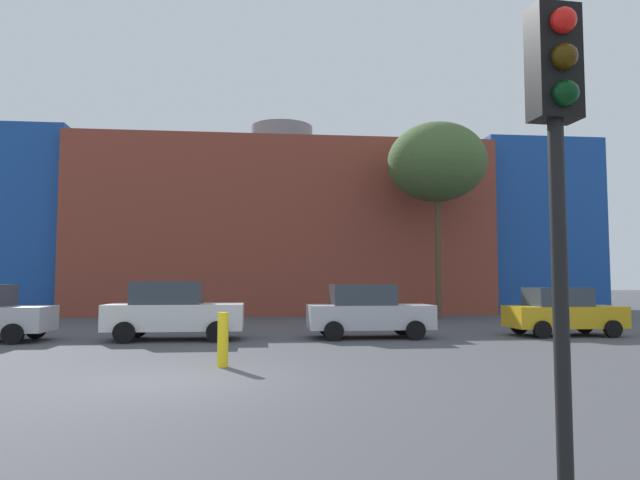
{
  "coord_description": "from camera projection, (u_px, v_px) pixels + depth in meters",
  "views": [
    {
      "loc": [
        1.46,
        -11.28,
        1.88
      ],
      "look_at": [
        3.55,
        8.61,
        3.31
      ],
      "focal_mm": 32.33,
      "sensor_mm": 36.0,
      "label": 1
    }
  ],
  "objects": [
    {
      "name": "bare_tree_0",
      "position": [
        437.0,
        163.0,
        29.37
      ],
      "size": [
        5.03,
        5.03,
        9.95
      ],
      "color": "brown",
      "rests_on": "ground_plane"
    },
    {
      "name": "ground_plane",
      "position": [
        181.0,
        380.0,
        10.9
      ],
      "size": [
        200.0,
        200.0,
        0.0
      ],
      "primitive_type": "plane",
      "color": "#47474C"
    },
    {
      "name": "traffic_light_near_right",
      "position": [
        557.0,
        141.0,
        4.4
      ],
      "size": [
        0.38,
        0.37,
        4.01
      ],
      "rotation": [
        0.0,
        0.0,
        -1.5
      ],
      "color": "black",
      "rests_on": "ground_plane"
    },
    {
      "name": "parked_car_4",
      "position": [
        562.0,
        312.0,
        19.85
      ],
      "size": [
        3.83,
        1.88,
        1.66
      ],
      "color": "gold",
      "rests_on": "ground_plane"
    },
    {
      "name": "bollard_yellow_0",
      "position": [
        223.0,
        340.0,
        12.66
      ],
      "size": [
        0.24,
        0.24,
        1.19
      ],
      "primitive_type": "cylinder",
      "color": "yellow",
      "rests_on": "ground_plane"
    },
    {
      "name": "parked_car_2",
      "position": [
        174.0,
        311.0,
        18.49
      ],
      "size": [
        4.31,
        2.11,
        1.87
      ],
      "color": "white",
      "rests_on": "ground_plane"
    },
    {
      "name": "parked_car_3",
      "position": [
        368.0,
        311.0,
        19.14
      ],
      "size": [
        4.09,
        2.01,
        1.77
      ],
      "color": "silver",
      "rests_on": "ground_plane"
    },
    {
      "name": "building_backdrop",
      "position": [
        282.0,
        231.0,
        37.35
      ],
      "size": [
        38.16,
        12.1,
        11.98
      ],
      "color": "brown",
      "rests_on": "ground_plane"
    }
  ]
}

